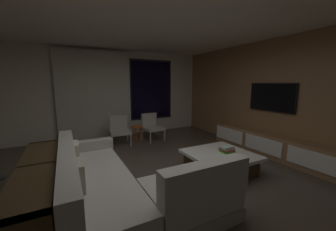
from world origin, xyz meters
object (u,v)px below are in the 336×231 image
object	(u,v)px
book_stack_on_coffee_table	(227,149)
console_table_behind_couch	(39,190)
media_console	(270,145)
mounted_tv	(272,97)
side_stool	(137,129)
sectional_couch	(119,186)
coffee_table	(220,162)
accent_chair_by_curtain	(120,129)
accent_chair_near_window	(152,125)

from	to	relation	value
book_stack_on_coffee_table	console_table_behind_couch	xyz separation A→B (m)	(-3.04, -0.05, -0.00)
media_console	mounted_tv	world-z (taller)	mounted_tv
side_stool	console_table_behind_couch	distance (m)	3.40
book_stack_on_coffee_table	mounted_tv	size ratio (longest dim) A/B	0.24
sectional_couch	side_stool	bearing A→B (deg)	66.60
book_stack_on_coffee_table	mounted_tv	world-z (taller)	mounted_tv
media_console	console_table_behind_couch	xyz separation A→B (m)	(-4.49, -0.15, 0.16)
console_table_behind_couch	side_stool	bearing A→B (deg)	51.45
coffee_table	accent_chair_by_curtain	bearing A→B (deg)	115.48
media_console	coffee_table	bearing A→B (deg)	-177.18
side_stool	console_table_behind_couch	world-z (taller)	console_table_behind_couch
coffee_table	console_table_behind_couch	world-z (taller)	console_table_behind_couch
book_stack_on_coffee_table	console_table_behind_couch	distance (m)	3.04
accent_chair_by_curtain	side_stool	size ratio (longest dim) A/B	1.70
accent_chair_near_window	side_stool	bearing A→B (deg)	-175.27
sectional_couch	coffee_table	size ratio (longest dim) A/B	2.16
mounted_tv	side_stool	bearing A→B (deg)	137.83
accent_chair_by_curtain	mounted_tv	xyz separation A→B (m)	(3.03, -2.36, 0.92)
book_stack_on_coffee_table	console_table_behind_couch	world-z (taller)	console_table_behind_couch
media_console	console_table_behind_couch	distance (m)	4.50
mounted_tv	accent_chair_by_curtain	bearing A→B (deg)	142.14
mounted_tv	book_stack_on_coffee_table	bearing A→B (deg)	-169.74
accent_chair_by_curtain	side_stool	xyz separation A→B (m)	(0.48, -0.05, -0.06)
side_stool	media_console	size ratio (longest dim) A/B	0.15
coffee_table	media_console	size ratio (longest dim) A/B	0.37
accent_chair_near_window	mounted_tv	xyz separation A→B (m)	(2.08, -2.35, 0.92)
book_stack_on_coffee_table	accent_chair_near_window	xyz separation A→B (m)	(-0.44, 2.65, 0.02)
sectional_couch	side_stool	xyz separation A→B (m)	(1.21, 2.79, 0.08)
accent_chair_near_window	mounted_tv	world-z (taller)	mounted_tv
book_stack_on_coffee_table	accent_chair_near_window	bearing A→B (deg)	99.48
sectional_couch	coffee_table	xyz separation A→B (m)	(1.98, 0.20, -0.10)
coffee_table	mounted_tv	world-z (taller)	mounted_tv
media_console	accent_chair_near_window	bearing A→B (deg)	126.62
side_stool	console_table_behind_couch	bearing A→B (deg)	-128.55
accent_chair_near_window	media_console	xyz separation A→B (m)	(1.89, -2.55, -0.18)
mounted_tv	media_console	bearing A→B (deg)	-132.39
accent_chair_by_curtain	side_stool	bearing A→B (deg)	-5.48
book_stack_on_coffee_table	media_console	size ratio (longest dim) A/B	0.09
sectional_couch	book_stack_on_coffee_table	size ratio (longest dim) A/B	9.26
book_stack_on_coffee_table	mounted_tv	bearing A→B (deg)	10.26
console_table_behind_couch	coffee_table	bearing A→B (deg)	1.45
coffee_table	mounted_tv	distance (m)	2.14
book_stack_on_coffee_table	accent_chair_near_window	world-z (taller)	accent_chair_near_window
mounted_tv	console_table_behind_couch	bearing A→B (deg)	-175.71
book_stack_on_coffee_table	side_stool	world-z (taller)	book_stack_on_coffee_table
sectional_couch	mounted_tv	size ratio (longest dim) A/B	2.18
sectional_couch	console_table_behind_couch	world-z (taller)	sectional_couch
coffee_table	accent_chair_near_window	world-z (taller)	accent_chair_near_window
coffee_table	media_console	world-z (taller)	media_console
book_stack_on_coffee_table	accent_chair_by_curtain	xyz separation A→B (m)	(-1.40, 2.65, 0.02)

